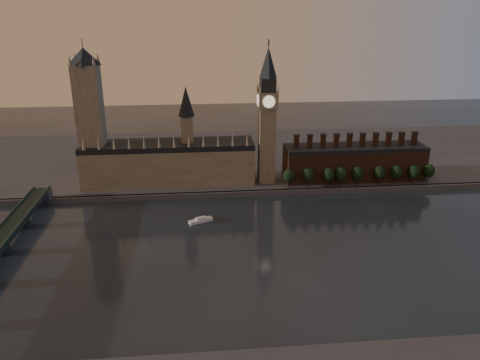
% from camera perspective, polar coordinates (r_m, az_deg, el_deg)
% --- Properties ---
extents(ground, '(900.00, 900.00, 0.00)m').
position_cam_1_polar(ground, '(268.96, 4.50, -9.16)').
color(ground, black).
rests_on(ground, ground).
extents(north_bank, '(900.00, 182.00, 4.00)m').
position_cam_1_polar(north_bank, '(430.81, 0.52, 2.71)').
color(north_bank, '#49494F').
rests_on(north_bank, ground).
extents(palace_of_westminster, '(130.00, 30.30, 74.00)m').
position_cam_1_polar(palace_of_westminster, '(363.20, -8.59, 2.36)').
color(palace_of_westminster, gray).
rests_on(palace_of_westminster, north_bank).
extents(victoria_tower, '(24.00, 24.00, 108.00)m').
position_cam_1_polar(victoria_tower, '(361.39, -17.81, 7.68)').
color(victoria_tower, gray).
rests_on(victoria_tower, north_bank).
extents(big_ben, '(15.00, 15.00, 107.00)m').
position_cam_1_polar(big_ben, '(352.65, 3.34, 7.94)').
color(big_ben, gray).
rests_on(big_ben, north_bank).
extents(chimney_block, '(110.00, 25.00, 37.00)m').
position_cam_1_polar(chimney_block, '(379.52, 13.73, 2.18)').
color(chimney_block, '#4B2A1C').
rests_on(chimney_block, north_bank).
extents(embankment_tree_0, '(8.60, 8.60, 14.88)m').
position_cam_1_polar(embankment_tree_0, '(352.13, 5.96, 0.50)').
color(embankment_tree_0, black).
rests_on(embankment_tree_0, north_bank).
extents(embankment_tree_1, '(8.60, 8.60, 14.88)m').
position_cam_1_polar(embankment_tree_1, '(355.51, 8.31, 0.59)').
color(embankment_tree_1, black).
rests_on(embankment_tree_1, north_bank).
extents(embankment_tree_2, '(8.60, 8.60, 14.88)m').
position_cam_1_polar(embankment_tree_2, '(358.90, 10.76, 0.63)').
color(embankment_tree_2, black).
rests_on(embankment_tree_2, north_bank).
extents(embankment_tree_3, '(8.60, 8.60, 14.88)m').
position_cam_1_polar(embankment_tree_3, '(362.18, 12.20, 0.71)').
color(embankment_tree_3, black).
rests_on(embankment_tree_3, north_bank).
extents(embankment_tree_4, '(8.60, 8.60, 14.88)m').
position_cam_1_polar(embankment_tree_4, '(366.70, 14.14, 0.79)').
color(embankment_tree_4, black).
rests_on(embankment_tree_4, north_bank).
extents(embankment_tree_5, '(8.60, 8.60, 14.88)m').
position_cam_1_polar(embankment_tree_5, '(372.31, 16.62, 0.84)').
color(embankment_tree_5, black).
rests_on(embankment_tree_5, north_bank).
extents(embankment_tree_6, '(8.60, 8.60, 14.88)m').
position_cam_1_polar(embankment_tree_6, '(377.98, 18.54, 0.92)').
color(embankment_tree_6, black).
rests_on(embankment_tree_6, north_bank).
extents(embankment_tree_7, '(8.60, 8.60, 14.88)m').
position_cam_1_polar(embankment_tree_7, '(382.62, 20.43, 0.92)').
color(embankment_tree_7, black).
rests_on(embankment_tree_7, north_bank).
extents(embankment_tree_8, '(8.60, 8.60, 14.88)m').
position_cam_1_polar(embankment_tree_8, '(389.41, 22.06, 1.03)').
color(embankment_tree_8, black).
rests_on(embankment_tree_8, north_bank).
extents(river_boat, '(16.40, 10.50, 3.18)m').
position_cam_1_polar(river_boat, '(308.15, -4.80, -4.90)').
color(river_boat, silver).
rests_on(river_boat, ground).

